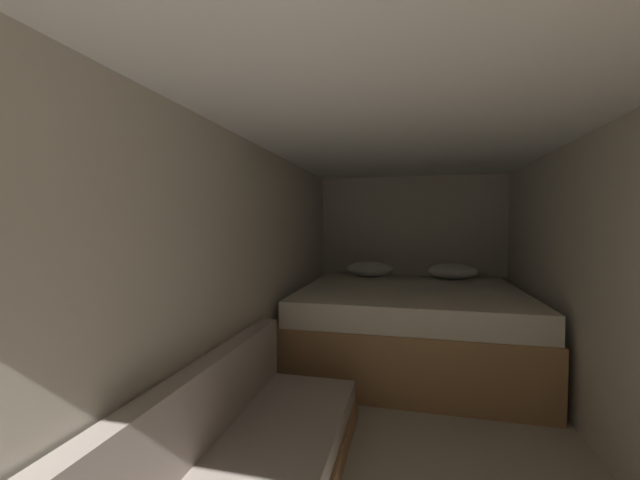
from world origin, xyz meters
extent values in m
plane|color=#B2A893|center=(0.00, 1.82, 0.00)|extent=(6.99, 6.99, 0.00)
cube|color=beige|center=(0.00, 4.35, 1.01)|extent=(2.36, 0.05, 2.02)
cube|color=beige|center=(-1.15, 1.82, 1.01)|extent=(0.05, 4.99, 2.02)
cube|color=beige|center=(1.15, 1.82, 1.01)|extent=(0.05, 4.99, 2.02)
cube|color=white|center=(0.00, 1.82, 2.04)|extent=(2.36, 4.99, 0.05)
cube|color=#9E7247|center=(0.00, 3.31, 0.28)|extent=(2.14, 1.92, 0.56)
cube|color=beige|center=(0.00, 3.31, 0.67)|extent=(2.10, 1.88, 0.22)
ellipsoid|color=white|center=(-0.48, 4.05, 0.87)|extent=(0.56, 0.34, 0.18)
ellipsoid|color=white|center=(0.48, 4.05, 0.87)|extent=(0.56, 0.34, 0.18)
cube|color=#A8998E|center=(-1.05, 0.93, 0.48)|extent=(0.12, 2.46, 0.42)
camera|label=1|loc=(0.00, -0.53, 1.42)|focal=21.14mm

